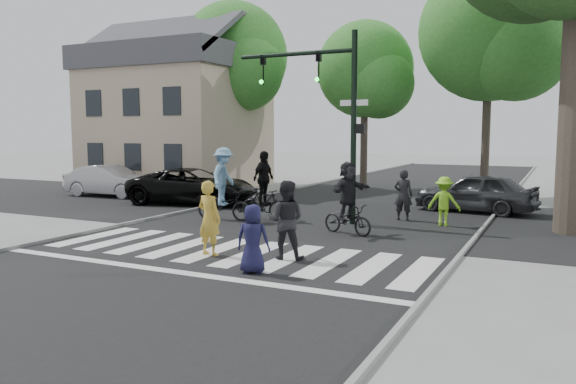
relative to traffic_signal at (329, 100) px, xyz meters
name	(u,v)px	position (x,y,z in m)	size (l,w,h in m)	color
ground	(210,261)	(-0.35, -6.20, -3.90)	(120.00, 120.00, 0.00)	gray
road_stem	(302,227)	(-0.35, -1.20, -3.90)	(10.00, 70.00, 0.01)	black
road_cross	(338,214)	(-0.35, 1.80, -3.89)	(70.00, 10.00, 0.01)	black
curb_left	(170,215)	(-5.40, -1.20, -3.85)	(0.10, 70.00, 0.10)	gray
curb_right	(474,239)	(4.70, -1.20, -3.85)	(0.10, 70.00, 0.10)	gray
crosswalk	(226,255)	(-0.35, -5.54, -3.89)	(10.00, 3.85, 0.01)	silver
traffic_signal	(329,100)	(0.00, 0.00, 0.00)	(4.45, 0.29, 6.00)	black
bg_tree_0	(166,75)	(-14.09, 9.80, 2.24)	(5.46, 5.20, 8.97)	brown
bg_tree_1	(236,60)	(-9.06, 9.28, 2.75)	(6.09, 5.80, 9.80)	brown
bg_tree_2	(368,73)	(-2.11, 10.42, 1.88)	(5.04, 4.80, 8.40)	brown
bg_tree_3	(496,36)	(3.95, 9.07, 3.04)	(6.30, 6.00, 10.20)	brown
house	(177,115)	(-11.85, 7.78, -0.10)	(8.40, 8.10, 8.82)	#CDB197
pedestrian_woman	(209,218)	(-0.67, -5.74, -3.01)	(0.65, 0.43, 1.78)	gold
pedestrian_child	(253,239)	(1.08, -6.75, -3.18)	(0.70, 0.46, 1.44)	#17173A
pedestrian_adult	(286,220)	(1.11, -5.29, -2.99)	(0.88, 0.69, 1.82)	black
cyclist_left	(224,189)	(-3.25, -1.08, -2.86)	(1.96, 1.31, 2.40)	black
cyclist_mid	(264,192)	(-2.08, -0.48, -2.96)	(1.78, 1.10, 2.28)	black
cyclist_right	(348,202)	(1.31, -1.74, -2.97)	(1.74, 1.61, 2.08)	black
car_suv	(193,186)	(-6.58, 1.85, -3.18)	(2.40, 5.21, 1.45)	black
car_silver	(110,181)	(-11.50, 2.37, -3.20)	(1.48, 4.25, 1.40)	#A3A2A7
car_grey	(476,192)	(3.95, 4.46, -3.18)	(1.71, 4.25, 1.45)	#303135
bystander_hivis	(444,201)	(3.50, 0.91, -3.13)	(0.99, 0.57, 1.53)	#83D424
bystander_dark	(403,195)	(2.08, 1.43, -3.06)	(0.61, 0.40, 1.69)	black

